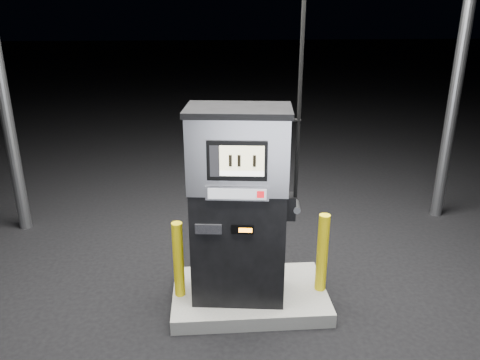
{
  "coord_description": "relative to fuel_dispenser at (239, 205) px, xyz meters",
  "views": [
    {
      "loc": [
        -0.41,
        -4.18,
        2.95
      ],
      "look_at": [
        -0.1,
        0.0,
        1.38
      ],
      "focal_mm": 35.0,
      "sensor_mm": 36.0,
      "label": 1
    }
  ],
  "objects": [
    {
      "name": "ground",
      "position": [
        0.12,
        0.07,
        -1.15
      ],
      "size": [
        80.0,
        80.0,
        0.0
      ],
      "primitive_type": "plane",
      "color": "black",
      "rests_on": "ground"
    },
    {
      "name": "pump_island",
      "position": [
        0.12,
        0.07,
        -1.08
      ],
      "size": [
        1.6,
        1.0,
        0.15
      ],
      "primitive_type": "cube",
      "color": "slate",
      "rests_on": "ground"
    },
    {
      "name": "fuel_dispenser",
      "position": [
        0.0,
        0.0,
        0.0
      ],
      "size": [
        1.1,
        0.69,
        4.05
      ],
      "rotation": [
        0.0,
        0.0,
        -0.12
      ],
      "color": "black",
      "rests_on": "pump_island"
    },
    {
      "name": "bollard_left",
      "position": [
        -0.61,
        0.03,
        -0.6
      ],
      "size": [
        0.13,
        0.13,
        0.81
      ],
      "primitive_type": "cylinder",
      "rotation": [
        0.0,
        0.0,
        0.28
      ],
      "color": "yellow",
      "rests_on": "pump_island"
    },
    {
      "name": "bollard_right",
      "position": [
        0.86,
        0.03,
        -0.58
      ],
      "size": [
        0.13,
        0.13,
        0.85
      ],
      "primitive_type": "cylinder",
      "rotation": [
        0.0,
        0.0,
        0.16
      ],
      "color": "yellow",
      "rests_on": "pump_island"
    }
  ]
}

